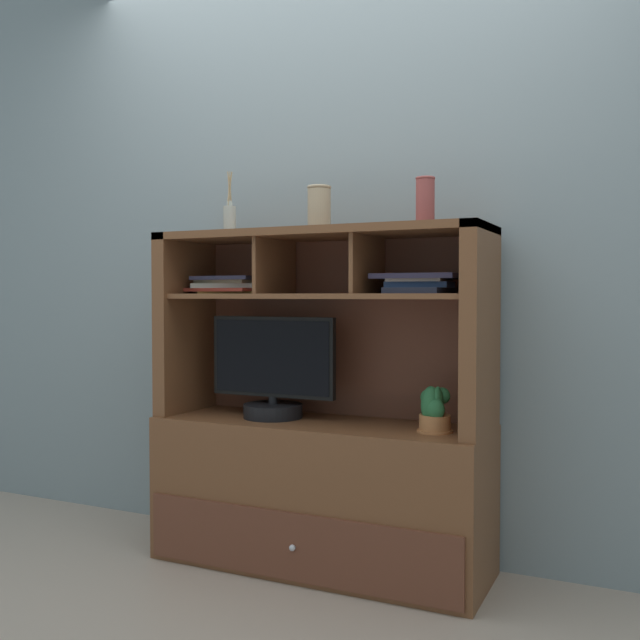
# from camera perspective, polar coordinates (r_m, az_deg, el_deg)

# --- Properties ---
(floor_plane) EXTENTS (6.00, 6.00, 0.02)m
(floor_plane) POSITION_cam_1_polar(r_m,az_deg,el_deg) (3.03, 0.00, -18.91)
(floor_plane) COLOR tan
(floor_plane) RESTS_ON ground
(back_wall) EXTENTS (6.00, 0.02, 2.80)m
(back_wall) POSITION_cam_1_polar(r_m,az_deg,el_deg) (3.07, 2.00, 8.15)
(back_wall) COLOR gray
(back_wall) RESTS_ON ground
(media_console) EXTENTS (1.32, 0.47, 1.32)m
(media_console) POSITION_cam_1_polar(r_m,az_deg,el_deg) (2.90, 0.05, -10.75)
(media_console) COLOR brown
(media_console) RESTS_ON ground
(tv_monitor) EXTENTS (0.54, 0.24, 0.41)m
(tv_monitor) POSITION_cam_1_polar(r_m,az_deg,el_deg) (2.93, -3.74, -4.40)
(tv_monitor) COLOR black
(tv_monitor) RESTS_ON media_console
(potted_orchid) EXTENTS (0.13, 0.13, 0.17)m
(potted_orchid) POSITION_cam_1_polar(r_m,az_deg,el_deg) (2.66, 8.96, -7.03)
(potted_orchid) COLOR #BC7643
(potted_orchid) RESTS_ON media_console
(magazine_stack_left) EXTENTS (0.36, 0.29, 0.07)m
(magazine_stack_left) POSITION_cam_1_polar(r_m,az_deg,el_deg) (3.07, -6.81, 2.74)
(magazine_stack_left) COLOR #BD8C3C
(magazine_stack_left) RESTS_ON media_console
(magazine_stack_centre) EXTENTS (0.31, 0.27, 0.07)m
(magazine_stack_centre) POSITION_cam_1_polar(r_m,az_deg,el_deg) (2.71, 7.85, 2.90)
(magazine_stack_centre) COLOR #282C3D
(magazine_stack_centre) RESTS_ON media_console
(diffuser_bottle) EXTENTS (0.05, 0.05, 0.26)m
(diffuser_bottle) POSITION_cam_1_polar(r_m,az_deg,el_deg) (3.07, -7.12, 7.89)
(diffuser_bottle) COLOR #B0B5A9
(diffuser_bottle) RESTS_ON media_console
(ceramic_vase) EXTENTS (0.07, 0.07, 0.17)m
(ceramic_vase) POSITION_cam_1_polar(r_m,az_deg,el_deg) (2.68, 8.28, 9.26)
(ceramic_vase) COLOR #94423F
(ceramic_vase) RESTS_ON media_console
(accent_vase) EXTENTS (0.10, 0.10, 0.17)m
(accent_vase) POSITION_cam_1_polar(r_m,az_deg,el_deg) (2.84, -0.06, 8.84)
(accent_vase) COLOR tan
(accent_vase) RESTS_ON media_console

